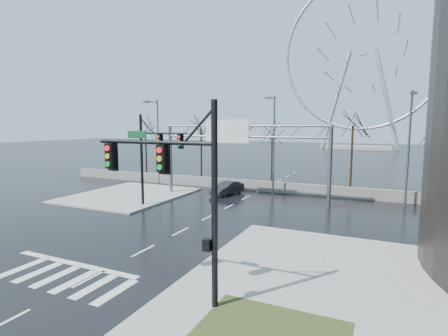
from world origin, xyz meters
The scene contains 18 objects.
ground centered at (0.00, 0.00, 0.00)m, with size 260.00×260.00×0.00m, color black.
sidewalk_right_ext centered at (10.00, 2.00, 0.07)m, with size 12.00×10.00×0.15m, color gray.
sidewalk_far centered at (-11.00, 12.00, 0.07)m, with size 10.00×12.00×0.15m, color gray.
grass_strip centered at (9.00, -5.00, 0.15)m, with size 5.00×4.00×0.02m, color #2E3817.
barrier_wall centered at (0.00, 20.00, 0.55)m, with size 52.00×0.50×1.10m, color slate.
signal_mast_near centered at (5.14, -4.04, 4.87)m, with size 5.52×0.41×8.00m.
signal_mast_far centered at (-5.87, 8.96, 4.83)m, with size 4.72×0.41×8.00m.
sign_gantry centered at (-0.38, 14.96, 5.18)m, with size 16.36×0.40×7.60m.
streetlight_left centered at (-12.00, 18.16, 5.89)m, with size 0.50×2.55×10.00m.
streetlight_mid centered at (2.00, 18.16, 5.89)m, with size 0.50×2.55×10.00m.
streetlight_right centered at (14.00, 18.16, 5.89)m, with size 0.50×2.55×10.00m.
tree_far_left centered at (-18.00, 24.00, 5.57)m, with size 3.50×3.50×7.00m.
tree_left centered at (-9.00, 23.50, 5.98)m, with size 3.75×3.75×7.50m.
tree_center centered at (0.00, 24.50, 5.17)m, with size 3.25×3.25×6.50m.
tree_right centered at (9.00, 23.50, 6.22)m, with size 3.90×3.90×7.80m.
tree_far_right centered at (17.00, 24.00, 5.41)m, with size 3.40×3.40×6.80m.
ferris_wheel centered at (5.00, 95.00, 26.13)m, with size 45.00×6.00×50.91m.
car centered at (-2.31, 16.71, 0.67)m, with size 1.43×4.09×1.35m, color black.
Camera 1 is at (12.14, -15.39, 7.08)m, focal length 28.00 mm.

